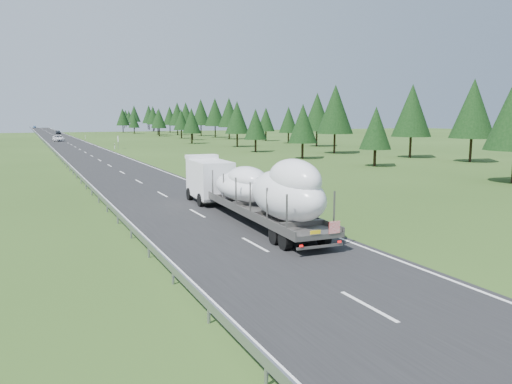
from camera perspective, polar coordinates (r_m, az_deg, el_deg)
name	(u,v)px	position (r m, az deg, el deg)	size (l,w,h in m)	color
ground	(255,245)	(24.92, -0.12, -6.07)	(400.00, 400.00, 0.00)	#284316
road_surface	(71,145)	(122.44, -20.39, 5.10)	(10.00, 400.00, 0.02)	black
guardrail	(46,143)	(122.03, -22.89, 5.23)	(0.10, 400.00, 0.76)	slate
marker_posts	(76,134)	(177.73, -19.84, 6.22)	(0.13, 350.08, 1.00)	silver
highway_sign	(118,140)	(103.43, -15.49, 5.78)	(0.08, 0.90, 2.60)	slate
tree_line_right	(216,115)	(147.04, -4.59, 8.81)	(27.22, 330.23, 12.54)	black
boat_truck	(252,187)	(30.01, -0.45, 0.54)	(3.23, 18.44, 4.24)	white
distant_van	(58,138)	(140.43, -21.67, 5.73)	(2.64, 5.73, 1.59)	white
distant_car_dark	(58,132)	(198.91, -21.66, 6.37)	(1.66, 4.13, 1.41)	black
distant_car_blue	(35,127)	(313.07, -23.98, 6.81)	(1.36, 3.89, 1.28)	#1B304D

